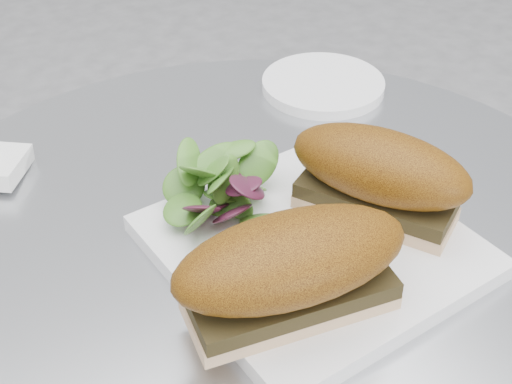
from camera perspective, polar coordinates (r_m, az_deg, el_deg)
plate at (r=0.61m, az=4.56°, el=-4.32°), size 0.26×0.26×0.02m
sandwich_left at (r=0.51m, az=2.84°, el=-6.04°), size 0.19×0.10×0.08m
sandwich_right at (r=0.61m, az=9.80°, el=1.41°), size 0.14×0.17×0.08m
salad at (r=0.61m, az=-2.97°, el=0.30°), size 0.10×0.10×0.05m
saucer at (r=0.84m, az=5.39°, el=8.55°), size 0.14×0.14×0.01m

